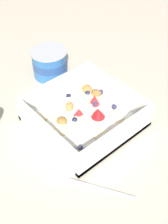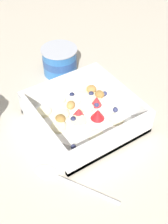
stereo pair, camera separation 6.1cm
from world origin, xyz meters
name	(u,v)px [view 2 (the right image)]	position (x,y,z in m)	size (l,w,h in m)	color
ground_plane	(85,118)	(0.00, 0.00, 0.00)	(2.40, 2.40, 0.00)	beige
fruit_bowl	(84,115)	(-0.01, -0.01, 0.02)	(0.21, 0.21, 0.06)	white
spoon	(59,176)	(-0.13, -0.11, 0.00)	(0.11, 0.16, 0.01)	silver
yogurt_cup	(60,61)	(0.04, 0.18, 0.04)	(0.09, 0.09, 0.07)	#3370B7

